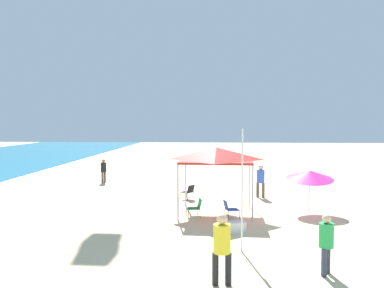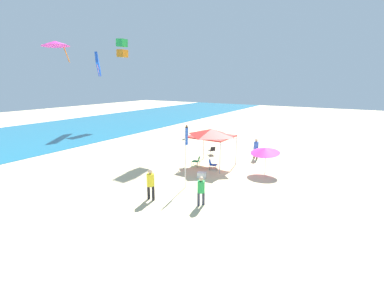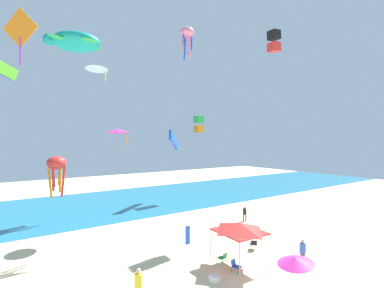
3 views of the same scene
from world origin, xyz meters
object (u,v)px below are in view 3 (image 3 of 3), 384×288
at_px(kite_octopus_red, 57,165).
at_px(kite_box_black, 274,41).
at_px(person_beachcomber, 245,212).
at_px(kite_delta_magenta, 117,131).
at_px(kite_diamond_orange, 20,30).
at_px(folding_chair_right_of_tent, 223,257).
at_px(banner_flag, 186,252).
at_px(folding_chair_near_cooler, 254,244).
at_px(kite_octopus_pink, 187,34).
at_px(folding_chair_left_of_tent, 235,265).
at_px(kite_turtle_teal, 75,42).
at_px(person_far_stroller, 138,282).
at_px(kite_parafoil_blue, 174,141).
at_px(kite_box_green, 199,124).
at_px(canopy_tent, 239,228).
at_px(kite_delta_white, 97,67).
at_px(person_near_umbrella, 303,250).
at_px(cooler_box, 214,279).
at_px(beach_umbrella, 296,260).

relative_size(kite_octopus_red, kite_box_black, 1.77).
distance_m(person_beachcomber, kite_delta_magenta, 16.55).
xyz_separation_m(kite_diamond_orange, kite_delta_magenta, (8.96, 10.21, -4.82)).
xyz_separation_m(folding_chair_right_of_tent, person_beachcomber, (9.28, 6.90, 0.50)).
relative_size(kite_diamond_orange, kite_delta_magenta, 1.25).
xyz_separation_m(banner_flag, person_beachcomber, (13.67, 8.63, -1.45)).
height_order(folding_chair_right_of_tent, folding_chair_near_cooler, same).
distance_m(kite_octopus_pink, kite_delta_magenta, 13.15).
bearing_deg(folding_chair_left_of_tent, kite_turtle_teal, 116.38).
height_order(folding_chair_right_of_tent, kite_octopus_red, kite_octopus_red).
bearing_deg(folding_chair_near_cooler, kite_turtle_teal, 7.58).
relative_size(banner_flag, kite_turtle_teal, 0.89).
bearing_deg(kite_delta_magenta, person_far_stroller, 77.57).
distance_m(kite_parafoil_blue, kite_turtle_teal, 23.10).
distance_m(kite_diamond_orange, kite_box_green, 31.94).
relative_size(kite_box_black, kite_delta_magenta, 1.06).
bearing_deg(canopy_tent, kite_delta_white, 98.95).
height_order(kite_parafoil_blue, kite_diamond_orange, kite_diamond_orange).
relative_size(canopy_tent, person_near_umbrella, 1.83).
height_order(kite_parafoil_blue, kite_turtle_teal, kite_turtle_teal).
xyz_separation_m(kite_turtle_teal, kite_delta_magenta, (4.96, 4.42, -6.68)).
xyz_separation_m(canopy_tent, person_beachcomber, (8.51, 7.81, -1.77)).
bearing_deg(banner_flag, folding_chair_near_cooler, 15.66).
xyz_separation_m(person_beachcomber, person_near_umbrella, (-4.59, -10.31, 0.11)).
height_order(person_far_stroller, kite_box_green, kite_box_green).
xyz_separation_m(cooler_box, kite_diamond_orange, (-10.26, 3.68, 14.67)).
height_order(kite_octopus_pink, kite_delta_magenta, kite_octopus_pink).
bearing_deg(person_near_umbrella, person_far_stroller, 105.62).
bearing_deg(folding_chair_left_of_tent, kite_box_green, 43.82).
xyz_separation_m(folding_chair_left_of_tent, kite_box_black, (14.00, 8.07, 20.53)).
distance_m(folding_chair_right_of_tent, kite_parafoil_blue, 24.50).
relative_size(folding_chair_near_cooler, kite_delta_white, 0.20).
bearing_deg(kite_octopus_pink, kite_parafoil_blue, -76.25).
bearing_deg(kite_box_green, cooler_box, -128.21).
height_order(canopy_tent, folding_chair_right_of_tent, canopy_tent).
relative_size(folding_chair_left_of_tent, folding_chair_near_cooler, 1.00).
relative_size(canopy_tent, folding_chair_near_cooler, 4.12).
xyz_separation_m(canopy_tent, kite_octopus_pink, (3.00, 11.25, 18.09)).
relative_size(kite_box_black, kite_delta_white, 0.65).
xyz_separation_m(beach_umbrella, folding_chair_near_cooler, (2.71, 5.86, -1.32)).
height_order(cooler_box, kite_octopus_pink, kite_octopus_pink).
bearing_deg(person_far_stroller, cooler_box, -100.07).
relative_size(person_beachcomber, kite_octopus_pink, 0.47).
distance_m(canopy_tent, kite_box_black, 23.66).
bearing_deg(kite_box_black, person_far_stroller, 112.08).
xyz_separation_m(cooler_box, kite_delta_magenta, (-1.30, 13.90, 9.84)).
bearing_deg(banner_flag, folding_chair_right_of_tent, 21.51).
xyz_separation_m(kite_parafoil_blue, kite_box_black, (5.19, -14.68, 11.93)).
bearing_deg(kite_parafoil_blue, beach_umbrella, -152.07).
relative_size(canopy_tent, kite_delta_white, 0.84).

